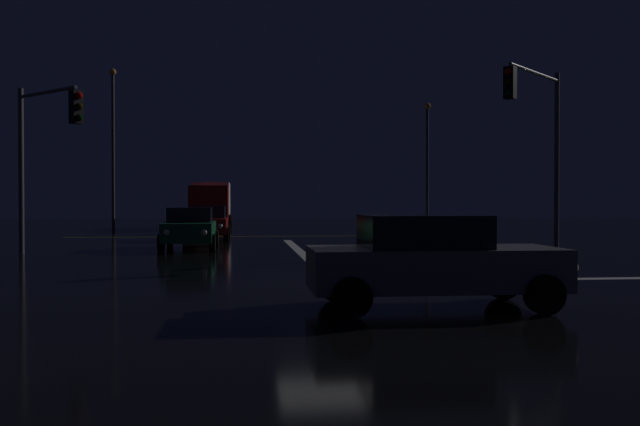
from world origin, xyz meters
The scene contains 12 objects.
ground centered at (0.00, 0.00, -0.05)m, with size 120.00×120.00×0.10m, color black.
stop_line_north centered at (0.00, 9.20, 0.00)m, with size 0.35×15.84×0.01m.
centre_line_ns centered at (0.00, 20.80, 0.00)m, with size 22.00×0.15×0.01m.
sedan_green centered at (-4.03, 11.49, 0.80)m, with size 2.02×4.33×1.57m.
sedan_red centered at (-3.68, 17.86, 0.80)m, with size 2.02×4.33×1.57m.
sedan_black centered at (-3.89, 24.04, 0.80)m, with size 2.02×4.33×1.57m.
box_truck centered at (-4.15, 32.07, 1.71)m, with size 2.68×8.28×3.08m.
sedan_gray_crossing centered at (1.14, -3.96, 0.80)m, with size 4.33×2.02×1.57m.
traffic_signal_nw centered at (-8.53, 8.53, 3.90)m, with size 2.71×2.71×5.68m.
traffic_signal_ne centered at (8.36, 8.36, 4.54)m, with size 3.30×3.30×6.59m.
streetlamp_left_far centered at (-10.30, 30.80, 5.86)m, with size 0.44×0.44×10.30m.
streetlamp_right_far centered at (10.30, 30.80, 4.90)m, with size 0.44×0.44×8.44m.
Camera 1 is at (-2.03, -15.58, 1.80)m, focal length 39.62 mm.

